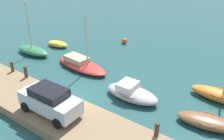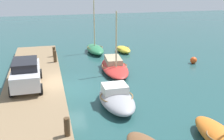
{
  "view_description": "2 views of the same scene",
  "coord_description": "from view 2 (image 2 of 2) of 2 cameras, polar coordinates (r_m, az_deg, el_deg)",
  "views": [
    {
      "loc": [
        11.26,
        -10.79,
        10.34
      ],
      "look_at": [
        0.55,
        3.99,
        0.95
      ],
      "focal_mm": 40.95,
      "sensor_mm": 36.0,
      "label": 1
    },
    {
      "loc": [
        17.06,
        -1.05,
        7.04
      ],
      "look_at": [
        -1.16,
        3.51,
        0.71
      ],
      "focal_mm": 42.65,
      "sensor_mm": 36.0,
      "label": 2
    }
  ],
  "objects": [
    {
      "name": "mooring_post_mid_west",
      "position": [
        22.38,
        -12.12,
        2.85
      ],
      "size": [
        0.26,
        0.26,
        0.95
      ],
      "primitive_type": "cylinder",
      "color": "#47331E",
      "rests_on": "dock_platform"
    },
    {
      "name": "mooring_post_mid_east",
      "position": [
        11.86,
        -9.62,
        -11.93
      ],
      "size": [
        0.26,
        0.26,
        0.85
      ],
      "primitive_type": "cylinder",
      "color": "#47331E",
      "rests_on": "dock_platform"
    },
    {
      "name": "rowboat_orange",
      "position": [
        13.01,
        22.61,
        -13.44
      ],
      "size": [
        4.12,
        1.46,
        5.09
      ],
      "rotation": [
        0.0,
        0.0,
        -0.03
      ],
      "color": "orange",
      "rests_on": "ground_plane"
    },
    {
      "name": "dock_platform",
      "position": [
        18.37,
        -16.34,
        -3.63
      ],
      "size": [
        21.09,
        3.71,
        0.64
      ],
      "primitive_type": "cube",
      "color": "#846B4C",
      "rests_on": "ground_plane"
    },
    {
      "name": "sailboat_red",
      "position": [
        21.77,
        0.5,
        0.84
      ],
      "size": [
        5.7,
        2.46,
        4.92
      ],
      "rotation": [
        0.0,
        0.0,
        -0.08
      ],
      "color": "#B72D28",
      "rests_on": "ground_plane"
    },
    {
      "name": "marker_buoy",
      "position": [
        24.81,
        17.08,
        2.02
      ],
      "size": [
        0.6,
        0.6,
        0.6
      ],
      "primitive_type": "sphere",
      "color": "#E54C19",
      "rests_on": "ground_plane"
    },
    {
      "name": "rowboat_green",
      "position": [
        27.3,
        -3.67,
        4.54
      ],
      "size": [
        3.97,
        1.71,
        5.27
      ],
      "rotation": [
        0.0,
        0.0,
        0.05
      ],
      "color": "#2D7A4C",
      "rests_on": "ground_plane"
    },
    {
      "name": "ground_plane",
      "position": [
        18.49,
        -9.74,
        -4.05
      ],
      "size": [
        84.0,
        84.0,
        0.0
      ],
      "primitive_type": "plane",
      "color": "#234C4C"
    },
    {
      "name": "mooring_post_west",
      "position": [
        24.09,
        -12.3,
        3.84
      ],
      "size": [
        0.26,
        0.26,
        0.86
      ],
      "primitive_type": "cylinder",
      "color": "#47331E",
      "rests_on": "dock_platform"
    },
    {
      "name": "motorboat_grey",
      "position": [
        15.73,
        0.93,
        -6.03
      ],
      "size": [
        4.09,
        1.98,
        1.19
      ],
      "rotation": [
        0.0,
        0.0,
        0.01
      ],
      "color": "#939399",
      "rests_on": "ground_plane"
    },
    {
      "name": "parked_car",
      "position": [
        17.49,
        -17.95,
        -0.65
      ],
      "size": [
        4.08,
        1.95,
        1.73
      ],
      "rotation": [
        0.0,
        0.0,
        0.02
      ],
      "color": "silver",
      "rests_on": "dock_platform"
    },
    {
      "name": "dinghy_yellow",
      "position": [
        27.52,
        2.42,
        4.44
      ],
      "size": [
        2.61,
        1.47,
        0.6
      ],
      "rotation": [
        0.0,
        0.0,
        0.12
      ],
      "color": "gold",
      "rests_on": "ground_plane"
    }
  ]
}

